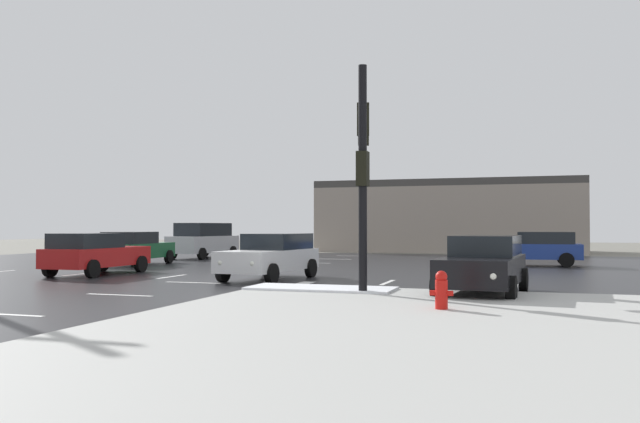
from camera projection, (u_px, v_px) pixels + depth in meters
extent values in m
plane|color=slate|center=(221.00, 279.00, 22.94)|extent=(120.00, 120.00, 0.00)
cube|color=#232326|center=(221.00, 278.00, 22.94)|extent=(44.00, 44.00, 0.02)
cube|color=white|center=(321.00, 288.00, 17.60)|extent=(4.00, 1.60, 0.06)
cube|color=silver|center=(4.00, 314.00, 13.42)|extent=(2.00, 0.15, 0.01)
cube|color=silver|center=(120.00, 295.00, 17.23)|extent=(2.00, 0.15, 0.01)
cube|color=silver|center=(193.00, 283.00, 21.03)|extent=(2.00, 0.15, 0.01)
cube|color=silver|center=(245.00, 274.00, 24.84)|extent=(2.00, 0.15, 0.01)
cube|color=silver|center=(282.00, 268.00, 28.64)|extent=(2.00, 0.15, 0.01)
cube|color=silver|center=(311.00, 263.00, 32.45)|extent=(2.00, 0.15, 0.01)
cube|color=silver|center=(334.00, 259.00, 36.26)|extent=(2.00, 0.15, 0.01)
cube|color=silver|center=(353.00, 256.00, 40.06)|extent=(2.00, 0.15, 0.01)
cube|color=silver|center=(80.00, 274.00, 24.78)|extent=(0.15, 2.00, 0.01)
cube|color=silver|center=(172.00, 277.00, 23.55)|extent=(0.15, 2.00, 0.01)
cube|color=silver|center=(274.00, 279.00, 22.32)|extent=(0.15, 2.00, 0.01)
cube|color=silver|center=(388.00, 282.00, 21.10)|extent=(0.15, 2.00, 0.01)
cube|color=silver|center=(515.00, 286.00, 19.87)|extent=(0.15, 2.00, 0.01)
cube|color=silver|center=(270.00, 292.00, 18.06)|extent=(0.45, 7.00, 0.01)
cylinder|color=black|center=(363.00, 179.00, 16.69)|extent=(0.22, 0.22, 5.89)
cylinder|color=black|center=(363.00, 100.00, 19.32)|extent=(1.36, 5.04, 0.14)
cube|color=black|center=(363.00, 119.00, 19.05)|extent=(0.42, 0.36, 0.95)
sphere|color=yellow|center=(363.00, 111.00, 19.22)|extent=(0.20, 0.20, 0.20)
cube|color=black|center=(363.00, 131.00, 21.36)|extent=(0.42, 0.36, 0.95)
sphere|color=yellow|center=(363.00, 123.00, 21.53)|extent=(0.20, 0.20, 0.20)
cube|color=black|center=(363.00, 169.00, 16.70)|extent=(0.28, 0.36, 0.90)
cylinder|color=red|center=(441.00, 295.00, 13.38)|extent=(0.26, 0.26, 0.60)
sphere|color=red|center=(441.00, 277.00, 13.39)|extent=(0.25, 0.25, 0.25)
cylinder|color=red|center=(433.00, 293.00, 13.44)|extent=(0.12, 0.11, 0.11)
cylinder|color=red|center=(450.00, 293.00, 13.33)|extent=(0.12, 0.11, 0.11)
cube|color=gray|center=(450.00, 220.00, 48.21)|extent=(18.70, 8.00, 4.67)
cube|color=#3F3D3A|center=(449.00, 185.00, 48.27)|extent=(18.70, 8.00, 0.50)
cube|color=#B21919|center=(98.00, 257.00, 24.58)|extent=(1.86, 4.52, 0.70)
cube|color=black|center=(86.00, 241.00, 23.95)|extent=(1.69, 2.50, 0.55)
cylinder|color=black|center=(102.00, 263.00, 26.30)|extent=(0.23, 0.66, 0.66)
cylinder|color=black|center=(141.00, 264.00, 25.77)|extent=(0.23, 0.66, 0.66)
cylinder|color=black|center=(50.00, 268.00, 23.38)|extent=(0.23, 0.66, 0.66)
cylinder|color=black|center=(92.00, 269.00, 22.85)|extent=(0.23, 0.66, 0.66)
sphere|color=white|center=(119.00, 254.00, 26.85)|extent=(0.18, 0.18, 0.18)
sphere|color=white|center=(143.00, 255.00, 26.51)|extent=(0.18, 0.18, 0.18)
cube|color=#195933|center=(137.00, 251.00, 30.82)|extent=(2.24, 4.66, 0.70)
cube|color=black|center=(130.00, 238.00, 30.18)|extent=(1.89, 2.63, 0.55)
cylinder|color=black|center=(136.00, 256.00, 32.50)|extent=(0.28, 0.68, 0.66)
cylinder|color=black|center=(169.00, 257.00, 32.12)|extent=(0.28, 0.68, 0.66)
cylinder|color=black|center=(103.00, 259.00, 29.51)|extent=(0.28, 0.68, 0.66)
cylinder|color=black|center=(139.00, 260.00, 29.13)|extent=(0.28, 0.68, 0.66)
sphere|color=white|center=(148.00, 249.00, 33.10)|extent=(0.18, 0.18, 0.18)
sphere|color=white|center=(169.00, 249.00, 32.85)|extent=(0.18, 0.18, 0.18)
cube|color=black|center=(483.00, 270.00, 17.17)|extent=(2.17, 4.63, 0.70)
cube|color=black|center=(486.00, 246.00, 17.81)|extent=(1.86, 2.60, 0.55)
cylinder|color=black|center=(511.00, 289.00, 15.40)|extent=(0.27, 0.68, 0.66)
cylinder|color=black|center=(437.00, 287.00, 16.09)|extent=(0.27, 0.68, 0.66)
cylinder|color=black|center=(523.00, 280.00, 18.23)|extent=(0.27, 0.68, 0.66)
cylinder|color=black|center=(459.00, 278.00, 18.92)|extent=(0.27, 0.68, 0.66)
sphere|color=white|center=(494.00, 276.00, 14.92)|extent=(0.18, 0.18, 0.18)
sphere|color=white|center=(444.00, 275.00, 15.36)|extent=(0.18, 0.18, 0.18)
cube|color=white|center=(269.00, 260.00, 22.28)|extent=(2.20, 4.64, 0.70)
cube|color=black|center=(278.00, 241.00, 22.92)|extent=(1.87, 2.62, 0.55)
cylinder|color=black|center=(272.00, 274.00, 20.51)|extent=(0.28, 0.68, 0.66)
cylinder|color=black|center=(223.00, 272.00, 21.22)|extent=(0.28, 0.68, 0.66)
cylinder|color=black|center=(311.00, 268.00, 23.33)|extent=(0.28, 0.68, 0.66)
cylinder|color=black|center=(267.00, 267.00, 24.03)|extent=(0.28, 0.68, 0.66)
sphere|color=white|center=(253.00, 264.00, 20.03)|extent=(0.18, 0.18, 0.18)
sphere|color=white|center=(221.00, 263.00, 20.48)|extent=(0.18, 0.18, 0.18)
cube|color=navy|center=(530.00, 251.00, 30.16)|extent=(4.52, 1.84, 0.70)
cube|color=black|center=(545.00, 238.00, 29.97)|extent=(2.49, 1.68, 0.55)
cylinder|color=black|center=(496.00, 259.00, 29.75)|extent=(0.66, 0.23, 0.66)
cylinder|color=black|center=(497.00, 257.00, 31.47)|extent=(0.66, 0.23, 0.66)
cylinder|color=black|center=(567.00, 260.00, 28.84)|extent=(0.66, 0.23, 0.66)
cylinder|color=black|center=(564.00, 258.00, 30.55)|extent=(0.66, 0.23, 0.66)
sphere|color=white|center=(481.00, 251.00, 30.27)|extent=(0.18, 0.18, 0.18)
sphere|color=white|center=(482.00, 250.00, 31.37)|extent=(0.18, 0.18, 0.18)
cube|color=#B7BABF|center=(203.00, 244.00, 37.52)|extent=(2.39, 4.96, 0.95)
cube|color=black|center=(203.00, 230.00, 37.54)|extent=(2.10, 3.51, 0.75)
cylinder|color=black|center=(205.00, 251.00, 39.40)|extent=(0.28, 0.68, 0.66)
cylinder|color=black|center=(233.00, 252.00, 38.63)|extent=(0.28, 0.68, 0.66)
cylinder|color=black|center=(173.00, 253.00, 36.40)|extent=(0.28, 0.68, 0.66)
cylinder|color=black|center=(202.00, 254.00, 35.63)|extent=(0.28, 0.68, 0.66)
sphere|color=white|center=(216.00, 243.00, 39.93)|extent=(0.18, 0.18, 0.18)
sphere|color=white|center=(234.00, 243.00, 39.44)|extent=(0.18, 0.18, 0.18)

